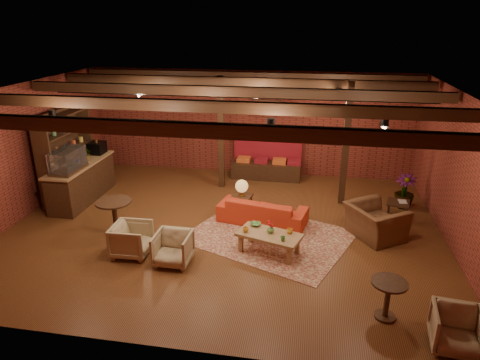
% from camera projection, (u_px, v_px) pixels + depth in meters
% --- Properties ---
extents(floor, '(10.00, 10.00, 0.00)m').
position_uv_depth(floor, '(224.00, 228.00, 10.12)').
color(floor, '#3A240E').
rests_on(floor, ground).
extents(ceiling, '(10.00, 8.00, 0.02)m').
position_uv_depth(ceiling, '(222.00, 92.00, 8.98)').
color(ceiling, black).
rests_on(ceiling, wall_back).
extents(wall_back, '(10.00, 0.02, 3.20)m').
position_uv_depth(wall_back, '(250.00, 123.00, 13.23)').
color(wall_back, maroon).
rests_on(wall_back, ground).
extents(wall_front, '(10.00, 0.02, 3.20)m').
position_uv_depth(wall_front, '(162.00, 256.00, 5.87)').
color(wall_front, maroon).
rests_on(wall_front, ground).
extents(wall_left, '(0.02, 8.00, 3.20)m').
position_uv_depth(wall_left, '(21.00, 152.00, 10.35)').
color(wall_left, maroon).
rests_on(wall_left, ground).
extents(wall_right, '(0.02, 8.00, 3.20)m').
position_uv_depth(wall_right, '(461.00, 177.00, 8.75)').
color(wall_right, maroon).
rests_on(wall_right, ground).
extents(ceiling_beams, '(9.80, 6.40, 0.22)m').
position_uv_depth(ceiling_beams, '(222.00, 97.00, 9.02)').
color(ceiling_beams, black).
rests_on(ceiling_beams, ceiling).
extents(ceiling_pipe, '(9.60, 0.12, 0.12)m').
position_uv_depth(ceiling_pipe, '(235.00, 96.00, 10.58)').
color(ceiling_pipe, black).
rests_on(ceiling_pipe, ceiling).
extents(post_left, '(0.16, 0.16, 3.20)m').
position_uv_depth(post_left, '(221.00, 134.00, 12.04)').
color(post_left, black).
rests_on(post_left, ground).
extents(post_right, '(0.16, 0.16, 3.20)m').
position_uv_depth(post_right, '(346.00, 145.00, 10.94)').
color(post_right, black).
rests_on(post_right, ground).
extents(service_counter, '(0.80, 2.50, 1.60)m').
position_uv_depth(service_counter, '(81.00, 172.00, 11.41)').
color(service_counter, black).
rests_on(service_counter, ground).
extents(plant_counter, '(0.35, 0.39, 0.30)m').
position_uv_depth(plant_counter, '(86.00, 155.00, 11.43)').
color(plant_counter, '#337F33').
rests_on(plant_counter, service_counter).
extents(shelving_hutch, '(0.52, 2.00, 2.40)m').
position_uv_depth(shelving_hutch, '(67.00, 156.00, 11.42)').
color(shelving_hutch, black).
rests_on(shelving_hutch, ground).
extents(banquette, '(2.10, 0.70, 1.00)m').
position_uv_depth(banquette, '(266.00, 162.00, 13.11)').
color(banquette, maroon).
rests_on(banquette, ground).
extents(service_sign, '(0.86, 0.06, 0.30)m').
position_uv_depth(service_sign, '(266.00, 105.00, 12.04)').
color(service_sign, '#F73718').
rests_on(service_sign, ceiling).
extents(ceiling_spotlights, '(6.40, 4.40, 0.28)m').
position_uv_depth(ceiling_spotlights, '(222.00, 108.00, 9.10)').
color(ceiling_spotlights, black).
rests_on(ceiling_spotlights, ceiling).
extents(rug, '(4.12, 3.69, 0.01)m').
position_uv_depth(rug, '(269.00, 236.00, 9.71)').
color(rug, maroon).
rests_on(rug, floor).
extents(sofa, '(2.23, 1.23, 0.62)m').
position_uv_depth(sofa, '(262.00, 211.00, 10.29)').
color(sofa, red).
rests_on(sofa, floor).
extents(coffee_table, '(1.45, 1.02, 0.70)m').
position_uv_depth(coffee_table, '(269.00, 236.00, 8.92)').
color(coffee_table, olive).
rests_on(coffee_table, floor).
extents(side_table_lamp, '(0.54, 0.54, 0.99)m').
position_uv_depth(side_table_lamp, '(242.00, 189.00, 10.39)').
color(side_table_lamp, black).
rests_on(side_table_lamp, floor).
extents(round_table_left, '(0.79, 0.79, 0.82)m').
position_uv_depth(round_table_left, '(115.00, 212.00, 9.63)').
color(round_table_left, black).
rests_on(round_table_left, floor).
extents(armchair_a, '(0.71, 0.76, 0.76)m').
position_uv_depth(armchair_a, '(132.00, 238.00, 8.86)').
color(armchair_a, beige).
rests_on(armchair_a, floor).
extents(armchair_b, '(0.72, 0.67, 0.73)m').
position_uv_depth(armchair_b, '(173.00, 247.00, 8.55)').
color(armchair_b, beige).
rests_on(armchair_b, floor).
extents(armchair_right, '(1.28, 1.39, 1.02)m').
position_uv_depth(armchair_right, '(376.00, 216.00, 9.52)').
color(armchair_right, brown).
rests_on(armchair_right, floor).
extents(side_table_book, '(0.60, 0.60, 0.58)m').
position_uv_depth(side_table_book, '(398.00, 204.00, 10.17)').
color(side_table_book, black).
rests_on(side_table_book, floor).
extents(round_table_right, '(0.59, 0.59, 0.69)m').
position_uv_depth(round_table_right, '(388.00, 294.00, 6.94)').
color(round_table_right, black).
rests_on(round_table_right, floor).
extents(armchair_far, '(0.77, 0.73, 0.72)m').
position_uv_depth(armchair_far, '(457.00, 328.00, 6.31)').
color(armchair_far, beige).
rests_on(armchair_far, floor).
extents(plant_tall, '(1.98, 1.98, 2.71)m').
position_uv_depth(plant_tall, '(409.00, 158.00, 10.75)').
color(plant_tall, '#4C7F4C').
rests_on(plant_tall, floor).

